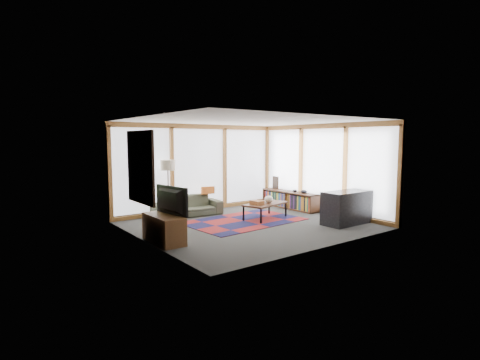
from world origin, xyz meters
TOP-DOWN VIEW (x-y plane):
  - ground at (0.00, 0.00)m, footprint 5.50×5.50m
  - room_envelope at (0.49, 0.56)m, footprint 5.52×5.02m
  - rug at (0.13, 0.41)m, footprint 3.13×2.13m
  - sofa at (-0.71, 1.95)m, footprint 2.00×0.96m
  - pillow_left at (-1.32, 1.98)m, footprint 0.45×0.21m
  - pillow_right at (-0.02, 1.95)m, footprint 0.40×0.17m
  - floor_lamp at (-1.23, 2.06)m, footprint 0.40×0.40m
  - coffee_table at (0.79, 0.31)m, footprint 1.41×0.95m
  - book_stack at (0.46, 0.27)m, footprint 0.27×0.33m
  - vase at (0.88, 0.27)m, footprint 0.28×0.28m
  - bookshelf at (2.43, 1.06)m, footprint 0.39×2.14m
  - bowl_a at (2.48, 0.49)m, footprint 0.21×0.21m
  - bowl_b at (2.47, 0.87)m, footprint 0.17×0.17m
  - shelf_picture at (2.54, 1.83)m, footprint 0.09×0.31m
  - tv_console at (-2.46, -0.24)m, footprint 0.48×1.15m
  - television at (-2.38, -0.27)m, footprint 0.30×1.05m
  - bar_counter at (2.04, -1.41)m, footprint 1.33×0.63m

SIDE VIEW (x-z plane):
  - ground at x=0.00m, z-range 0.00..0.00m
  - rug at x=0.13m, z-range 0.00..0.01m
  - coffee_table at x=0.79m, z-range 0.00..0.43m
  - bookshelf at x=2.43m, z-range 0.00..0.54m
  - sofa at x=-0.71m, z-range 0.00..0.56m
  - tv_console at x=-2.46m, z-range 0.00..0.57m
  - bar_counter at x=2.04m, z-range 0.00..0.84m
  - book_stack at x=0.46m, z-range 0.43..0.53m
  - vase at x=0.88m, z-range 0.43..0.63m
  - bowl_b at x=2.47m, z-range 0.54..0.61m
  - bowl_a at x=2.48m, z-range 0.54..0.64m
  - pillow_right at x=-0.02m, z-range 0.56..0.78m
  - pillow_left at x=-1.32m, z-range 0.56..0.80m
  - shelf_picture at x=2.54m, z-range 0.54..0.94m
  - floor_lamp at x=-1.23m, z-range 0.00..1.59m
  - television at x=-2.38m, z-range 0.57..1.17m
  - room_envelope at x=0.49m, z-range 0.23..2.85m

